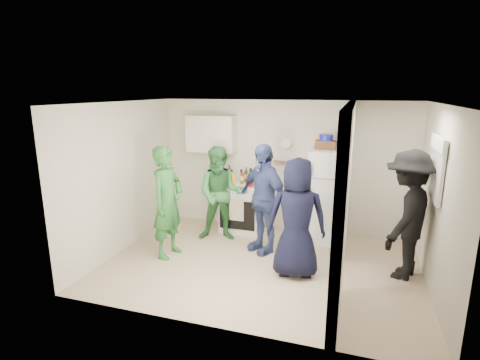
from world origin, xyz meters
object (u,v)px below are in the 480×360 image
at_px(person_green_left, 168,202).
at_px(person_denim, 263,199).
at_px(fridge, 328,196).
at_px(wicker_basket, 326,145).
at_px(stove, 242,207).
at_px(person_green_center, 221,194).
at_px(person_navy, 297,218).
at_px(person_nook, 407,215).
at_px(yellow_cup_stack_top, 344,144).
at_px(blue_bowl, 326,137).

xyz_separation_m(person_green_left, person_denim, (1.43, 0.64, 0.01)).
height_order(fridge, wicker_basket, wicker_basket).
relative_size(stove, person_green_center, 0.55).
height_order(wicker_basket, person_navy, wicker_basket).
bearing_deg(person_denim, wicker_basket, 78.15).
bearing_deg(person_navy, person_green_center, -43.09).
height_order(person_green_left, person_nook, person_nook).
distance_m(wicker_basket, yellow_cup_stack_top, 0.36).
relative_size(blue_bowl, person_green_left, 0.13).
distance_m(blue_bowl, person_navy, 1.84).
distance_m(stove, fridge, 1.66).
bearing_deg(yellow_cup_stack_top, fridge, 155.56).
relative_size(person_denim, person_nook, 0.98).
bearing_deg(person_nook, person_green_center, -76.89).
height_order(stove, person_green_left, person_green_left).
height_order(stove, person_denim, person_denim).
distance_m(person_green_center, person_nook, 3.08).
bearing_deg(person_nook, person_green_left, -61.08).
bearing_deg(stove, person_green_center, -113.10).
bearing_deg(person_green_center, wicker_basket, 4.13).
bearing_deg(fridge, person_green_center, -164.25).
relative_size(stove, person_navy, 0.53).
height_order(person_green_center, person_denim, person_denim).
height_order(blue_bowl, person_green_left, blue_bowl).
relative_size(stove, yellow_cup_stack_top, 3.75).
bearing_deg(wicker_basket, fridge, -26.57).
bearing_deg(person_navy, person_nook, -174.82).
xyz_separation_m(stove, person_green_left, (-0.81, -1.46, 0.45)).
relative_size(yellow_cup_stack_top, person_navy, 0.14).
relative_size(yellow_cup_stack_top, person_green_center, 0.15).
distance_m(blue_bowl, person_denim, 1.56).
bearing_deg(person_green_center, person_green_left, -136.41).
height_order(fridge, person_green_left, person_green_left).
height_order(blue_bowl, person_navy, blue_bowl).
xyz_separation_m(blue_bowl, person_denim, (-0.91, -0.84, -0.95)).
relative_size(fridge, person_green_left, 0.91).
xyz_separation_m(wicker_basket, person_denim, (-0.91, -0.84, -0.82)).
bearing_deg(person_green_center, person_navy, -45.98).
bearing_deg(stove, person_navy, -49.50).
distance_m(stove, wicker_basket, 1.99).
relative_size(stove, person_denim, 0.51).
relative_size(yellow_cup_stack_top, person_green_left, 0.14).
xyz_separation_m(wicker_basket, yellow_cup_stack_top, (0.32, -0.15, 0.05)).
bearing_deg(fridge, yellow_cup_stack_top, -24.44).
height_order(yellow_cup_stack_top, person_green_left, yellow_cup_stack_top).
bearing_deg(stove, yellow_cup_stack_top, -4.04).
bearing_deg(blue_bowl, person_green_center, -161.92).
relative_size(wicker_basket, blue_bowl, 1.46).
bearing_deg(person_green_center, person_denim, -31.52).
relative_size(person_navy, person_nook, 0.94).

